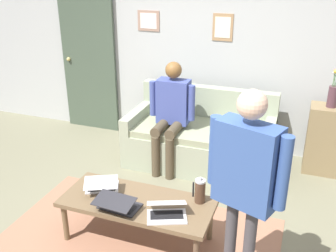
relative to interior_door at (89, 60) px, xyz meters
name	(u,v)px	position (x,y,z in m)	size (l,w,h in m)	color
ground_plane	(140,237)	(-1.69, 2.11, -1.02)	(7.68, 7.68, 0.00)	#716F57
area_rug	(134,245)	(-1.68, 2.24, -1.02)	(2.45, 1.66, 0.01)	#95664D
back_wall	(207,44)	(-1.68, -0.09, 0.33)	(7.04, 0.11, 2.70)	#AFB2B1
interior_door	(89,60)	(0.00, 0.00, 0.00)	(0.82, 0.09, 2.05)	#425141
couch	(201,139)	(-1.81, 0.53, -0.72)	(1.72, 0.89, 0.88)	#95A086
coffee_table	(137,205)	(-1.68, 2.14, -0.65)	(1.33, 0.56, 0.41)	brown
laptop_left	(118,204)	(-1.58, 2.30, -0.57)	(0.36, 0.31, 0.13)	#28282D
laptop_center	(167,212)	(-2.00, 2.25, -0.57)	(0.39, 0.35, 0.14)	silver
laptop_right	(102,186)	(-1.31, 2.09, -0.57)	(0.39, 0.38, 0.13)	silver
french_press	(200,191)	(-2.20, 1.97, -0.50)	(0.11, 0.09, 0.24)	#4C3323
side_shelf	(325,140)	(-3.23, 0.25, -0.62)	(0.42, 0.32, 0.81)	olive
flower_vase	(333,95)	(-3.22, 0.25, -0.07)	(0.11, 0.11, 0.46)	#4F3139
person_standing	(246,175)	(-2.63, 2.47, 0.02)	(0.57, 0.31, 1.62)	#434044
person_seated	(171,110)	(-1.50, 0.75, -0.30)	(0.55, 0.51, 1.28)	#4B412F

